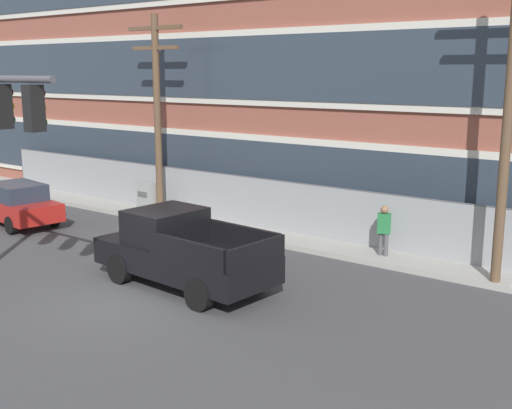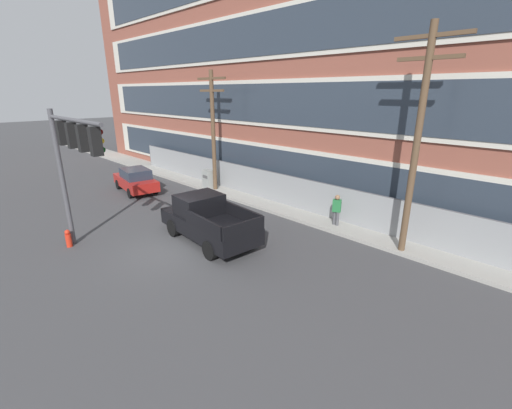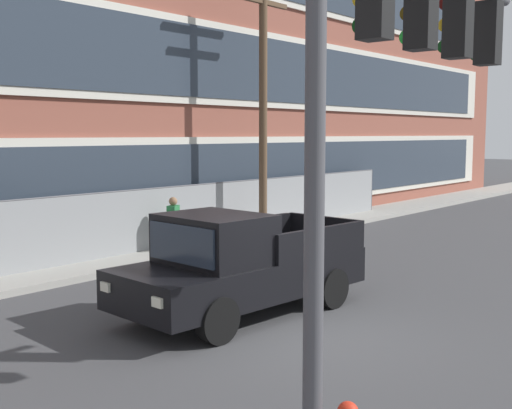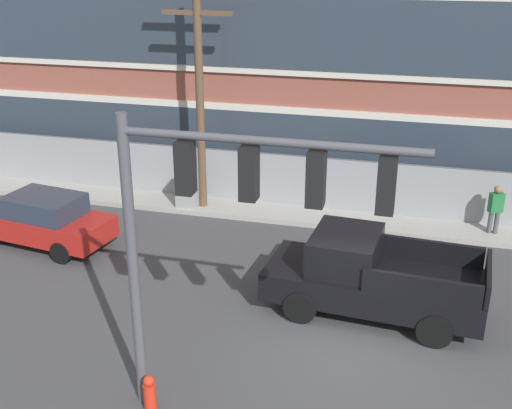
{
  "view_description": "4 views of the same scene",
  "coord_description": "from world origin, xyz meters",
  "px_view_note": "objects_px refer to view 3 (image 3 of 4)",
  "views": [
    {
      "loc": [
        11.56,
        -10.02,
        5.59
      ],
      "look_at": [
        1.91,
        2.78,
        2.25
      ],
      "focal_mm": 45.0,
      "sensor_mm": 36.0,
      "label": 1
    },
    {
      "loc": [
        11.8,
        -6.62,
        6.37
      ],
      "look_at": [
        1.91,
        3.12,
        1.77
      ],
      "focal_mm": 24.0,
      "sensor_mm": 36.0,
      "label": 2
    },
    {
      "loc": [
        -8.73,
        -6.16,
        3.45
      ],
      "look_at": [
        2.49,
        3.25,
        1.83
      ],
      "focal_mm": 45.0,
      "sensor_mm": 36.0,
      "label": 3
    },
    {
      "loc": [
        1.1,
        -11.99,
        8.23
      ],
      "look_at": [
        -2.87,
        2.82,
        2.08
      ],
      "focal_mm": 45.0,
      "sensor_mm": 36.0,
      "label": 4
    }
  ],
  "objects_px": {
    "traffic_signal_mast": "(403,61)",
    "pedestrian_near_cabinet": "(173,222)",
    "pickup_truck_black": "(239,266)",
    "utility_pole_midblock": "(263,89)"
  },
  "relations": [
    {
      "from": "pickup_truck_black",
      "to": "pedestrian_near_cabinet",
      "type": "distance_m",
      "value": 6.22
    },
    {
      "from": "traffic_signal_mast",
      "to": "pedestrian_near_cabinet",
      "type": "height_order",
      "value": "traffic_signal_mast"
    },
    {
      "from": "traffic_signal_mast",
      "to": "pedestrian_near_cabinet",
      "type": "xyz_separation_m",
      "value": [
        5.38,
        9.74,
        -3.3
      ]
    },
    {
      "from": "pickup_truck_black",
      "to": "utility_pole_midblock",
      "type": "distance_m",
      "value": 9.14
    },
    {
      "from": "pickup_truck_black",
      "to": "utility_pole_midblock",
      "type": "xyz_separation_m",
      "value": [
        6.68,
        4.88,
        3.88
      ]
    },
    {
      "from": "traffic_signal_mast",
      "to": "utility_pole_midblock",
      "type": "bearing_deg",
      "value": 46.5
    },
    {
      "from": "traffic_signal_mast",
      "to": "utility_pole_midblock",
      "type": "relative_size",
      "value": 0.66
    },
    {
      "from": "pedestrian_near_cabinet",
      "to": "pickup_truck_black",
      "type": "bearing_deg",
      "value": -121.35
    },
    {
      "from": "traffic_signal_mast",
      "to": "pickup_truck_black",
      "type": "relative_size",
      "value": 1.08
    },
    {
      "from": "pickup_truck_black",
      "to": "pedestrian_near_cabinet",
      "type": "bearing_deg",
      "value": 58.65
    }
  ]
}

